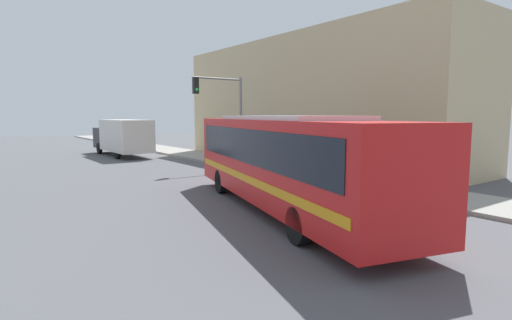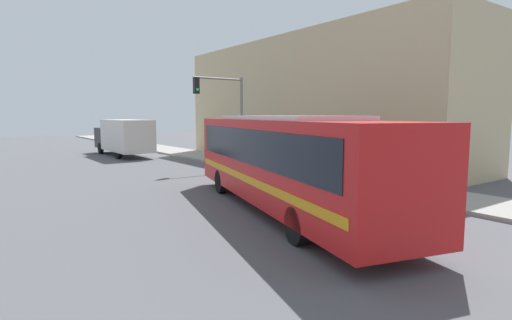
% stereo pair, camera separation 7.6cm
% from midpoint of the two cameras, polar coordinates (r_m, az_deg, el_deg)
% --- Properties ---
extents(ground_plane, '(120.00, 120.00, 0.00)m').
position_cam_midpoint_polar(ground_plane, '(11.62, 10.54, -9.42)').
color(ground_plane, '#515156').
extents(sidewalk, '(3.16, 70.00, 0.15)m').
position_cam_midpoint_polar(sidewalk, '(31.26, -8.68, 0.71)').
color(sidewalk, gray).
rests_on(sidewalk, ground_plane).
extents(building_facade, '(6.00, 22.16, 8.06)m').
position_cam_midpoint_polar(building_facade, '(27.29, 7.75, 8.22)').
color(building_facade, tan).
rests_on(building_facade, ground_plane).
extents(city_bus, '(5.60, 12.11, 3.14)m').
position_cam_midpoint_polar(city_bus, '(13.05, 4.01, 0.50)').
color(city_bus, red).
rests_on(city_bus, ground_plane).
extents(delivery_truck, '(2.33, 8.16, 2.80)m').
position_cam_midpoint_polar(delivery_truck, '(32.57, -18.64, 3.26)').
color(delivery_truck, silver).
rests_on(delivery_truck, ground_plane).
extents(fire_hydrant, '(0.26, 0.35, 0.74)m').
position_cam_midpoint_polar(fire_hydrant, '(17.76, 12.87, -2.27)').
color(fire_hydrant, gold).
rests_on(fire_hydrant, sidewalk).
extents(traffic_light_pole, '(3.28, 0.35, 5.23)m').
position_cam_midpoint_polar(traffic_light_pole, '(23.55, -4.58, 7.85)').
color(traffic_light_pole, slate).
rests_on(traffic_light_pole, sidewalk).
extents(parking_meter, '(0.14, 0.14, 1.31)m').
position_cam_midpoint_polar(parking_meter, '(21.00, 3.39, 0.63)').
color(parking_meter, slate).
rests_on(parking_meter, sidewalk).
extents(pedestrian_near_corner, '(0.34, 0.34, 1.66)m').
position_cam_midpoint_polar(pedestrian_near_corner, '(25.25, -0.28, 1.52)').
color(pedestrian_near_corner, '#23283D').
rests_on(pedestrian_near_corner, sidewalk).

